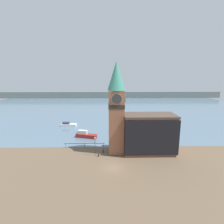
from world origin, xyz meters
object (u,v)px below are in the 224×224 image
object	(u,v)px
clock_tower	(116,106)
boat_near	(85,135)
pier_building	(149,134)
mooring_bollard_near	(99,155)
boat_far	(68,125)
lamp_post	(95,143)
mooring_bollard_far	(103,151)

from	to	relation	value
clock_tower	boat_near	world-z (taller)	clock_tower
boat_near	pier_building	bearing A→B (deg)	-16.67
boat_near	mooring_bollard_near	distance (m)	12.97
boat_near	boat_far	distance (m)	13.75
lamp_post	clock_tower	bearing A→B (deg)	20.56
clock_tower	mooring_bollard_far	size ratio (longest dim) A/B	25.37
mooring_bollard_near	lamp_post	world-z (taller)	lamp_post
clock_tower	mooring_bollard_far	xyz separation A→B (m)	(-3.04, -0.40, -10.51)
boat_near	boat_far	size ratio (longest dim) A/B	1.16
boat_near	boat_far	bearing A→B (deg)	138.76
mooring_bollard_far	boat_near	bearing A→B (deg)	117.73
boat_far	lamp_post	size ratio (longest dim) A/B	1.28
lamp_post	boat_far	bearing A→B (deg)	115.58
boat_near	mooring_bollard_near	world-z (taller)	boat_near
clock_tower	mooring_bollard_near	distance (m)	11.52
clock_tower	boat_far	distance (m)	28.57
clock_tower	pier_building	xyz separation A→B (m)	(7.52, -0.36, -6.44)
boat_near	mooring_bollard_far	size ratio (longest dim) A/B	7.72
boat_near	lamp_post	world-z (taller)	lamp_post
clock_tower	mooring_bollard_far	bearing A→B (deg)	-172.45
pier_building	mooring_bollard_far	bearing A→B (deg)	-179.76
boat_near	lamp_post	distance (m)	12.36
clock_tower	mooring_bollard_far	distance (m)	10.95
clock_tower	lamp_post	distance (m)	9.52
lamp_post	mooring_bollard_near	bearing A→B (deg)	-35.31
mooring_bollard_near	lamp_post	xyz separation A→B (m)	(-0.80, 0.56, 2.52)
clock_tower	pier_building	distance (m)	9.91
boat_near	lamp_post	size ratio (longest dim) A/B	1.49
mooring_bollard_near	pier_building	bearing A→B (deg)	9.85
pier_building	mooring_bollard_near	size ratio (longest dim) A/B	15.70
pier_building	boat_far	bearing A→B (deg)	137.10
boat_near	mooring_bollard_near	size ratio (longest dim) A/B	8.38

